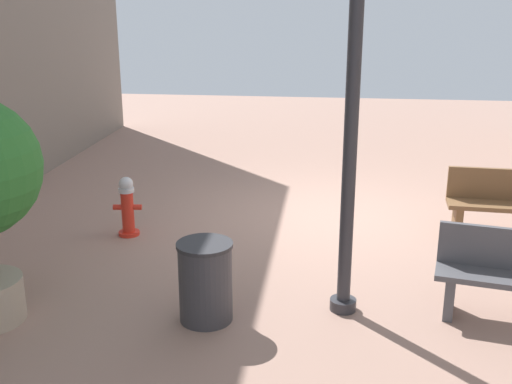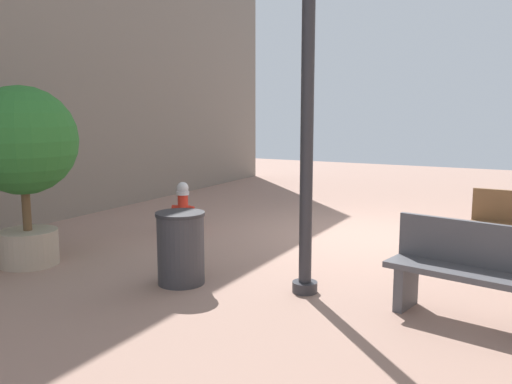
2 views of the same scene
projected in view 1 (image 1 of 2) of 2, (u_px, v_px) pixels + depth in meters
ground_plane at (328, 216)px, 9.48m from camera, size 23.40×23.40×0.00m
fire_hydrant at (127, 206)px, 8.63m from camera, size 0.40×0.37×0.84m
bench_near at (506, 204)px, 8.50m from camera, size 1.59×0.54×0.95m
street_lamp at (354, 64)px, 5.89m from camera, size 0.36×0.36×4.19m
trash_bin at (205, 282)px, 6.34m from camera, size 0.57×0.57×0.85m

